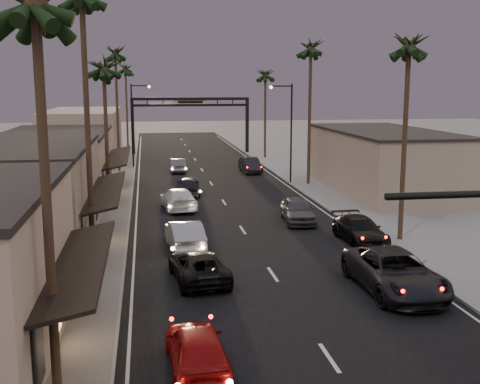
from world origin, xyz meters
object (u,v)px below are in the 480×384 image
object	(u,v)px
palm_far	(125,66)
oncoming_silver	(185,235)
arch	(191,111)
streetlight_left	(135,118)
palm_rc	(265,71)
curbside_black	(360,230)
oncoming_red	(197,348)
oncoming_pickup	(199,267)
palm_ra	(409,38)
palm_ld	(115,49)
streetlight_right	(288,125)
curbside_near	(395,272)
palm_lc	(103,62)
palm_rb	(311,44)

from	to	relation	value
palm_far	oncoming_silver	distance (m)	55.09
arch	streetlight_left	xyz separation A→B (m)	(-6.92, -12.00, -0.20)
palm_rc	palm_far	distance (m)	21.97
curbside_black	oncoming_silver	bearing A→B (deg)	176.93
palm_far	palm_rc	bearing A→B (deg)	-39.64
oncoming_red	oncoming_pickup	bearing A→B (deg)	-98.25
palm_ra	palm_ld	bearing A→B (deg)	119.02
streetlight_right	palm_ld	size ratio (longest dim) A/B	0.63
palm_ld	curbside_near	bearing A→B (deg)	-71.19
curbside_black	palm_lc	bearing A→B (deg)	138.37
arch	streetlight_right	bearing A→B (deg)	-74.53
palm_rb	curbside_black	world-z (taller)	palm_rb
streetlight_right	palm_lc	xyz separation A→B (m)	(-15.52, -9.00, 5.14)
palm_rb	palm_lc	bearing A→B (deg)	-155.06
arch	palm_rb	bearing A→B (deg)	-71.70
arch	oncoming_pickup	bearing A→B (deg)	-93.99
arch	oncoming_red	world-z (taller)	arch
streetlight_left	palm_rb	bearing A→B (deg)	-42.05
oncoming_silver	arch	bearing A→B (deg)	-99.51
curbside_near	arch	bearing A→B (deg)	93.97
palm_ra	oncoming_silver	bearing A→B (deg)	179.41
oncoming_red	curbside_near	xyz separation A→B (m)	(9.16, 5.98, 0.14)
palm_ra	curbside_near	size ratio (longest dim) A/B	2.05
arch	palm_rb	xyz separation A→B (m)	(8.60, -26.00, 6.88)
palm_rc	oncoming_silver	world-z (taller)	palm_rc
streetlight_left	palm_ld	size ratio (longest dim) A/B	0.63
streetlight_right	curbside_near	distance (m)	29.59
palm_rc	curbside_black	world-z (taller)	palm_rc
palm_lc	curbside_near	xyz separation A→B (m)	(13.35, -20.18, -9.57)
curbside_black	palm_ld	bearing A→B (deg)	112.80
palm_lc	oncoming_silver	world-z (taller)	palm_lc
streetlight_left	curbside_black	distance (m)	36.66
oncoming_pickup	palm_lc	bearing A→B (deg)	-80.07
streetlight_right	oncoming_silver	distance (m)	23.92
oncoming_pickup	curbside_black	world-z (taller)	curbside_black
streetlight_left	oncoming_red	bearing A→B (deg)	-87.02
streetlight_right	palm_far	xyz separation A→B (m)	(-15.22, 33.00, 6.11)
streetlight_left	palm_ld	xyz separation A→B (m)	(-1.68, -3.00, 7.09)
arch	oncoming_silver	bearing A→B (deg)	-94.80
streetlight_right	palm_ra	xyz separation A→B (m)	(1.68, -21.00, 6.11)
streetlight_right	curbside_black	size ratio (longest dim) A/B	1.81
palm_ld	palm_rb	distance (m)	20.42
streetlight_right	curbside_black	world-z (taller)	streetlight_right
arch	streetlight_right	size ratio (longest dim) A/B	1.69
palm_lc	oncoming_silver	bearing A→B (deg)	-68.21
streetlight_left	palm_far	world-z (taller)	palm_far
palm_far	oncoming_silver	world-z (taller)	palm_far
streetlight_right	curbside_black	distance (m)	21.44
streetlight_left	curbside_near	world-z (taller)	streetlight_left
arch	curbside_black	distance (m)	46.59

